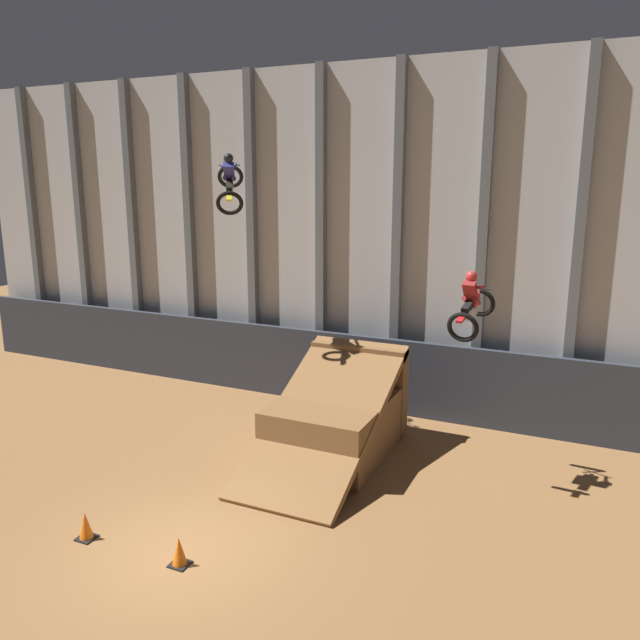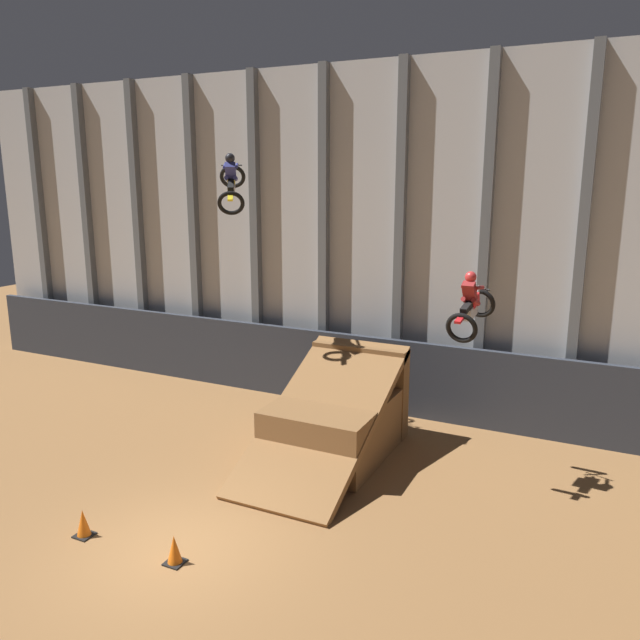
{
  "view_description": "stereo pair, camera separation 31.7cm",
  "coord_description": "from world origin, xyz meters",
  "px_view_note": "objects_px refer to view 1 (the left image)",
  "views": [
    {
      "loc": [
        7.01,
        -8.75,
        7.12
      ],
      "look_at": [
        0.53,
        5.37,
        3.59
      ],
      "focal_mm": 35.0,
      "sensor_mm": 36.0,
      "label": 1
    },
    {
      "loc": [
        7.29,
        -8.61,
        7.12
      ],
      "look_at": [
        0.53,
        5.37,
        3.59
      ],
      "focal_mm": 35.0,
      "sensor_mm": 36.0,
      "label": 2
    }
  ],
  "objects_px": {
    "dirt_ramp": "(338,417)",
    "rider_bike_left_air": "(230,182)",
    "rider_bike_right_air": "(471,306)",
    "traffic_cone_arena_edge": "(86,526)",
    "traffic_cone_near_ramp": "(179,552)"
  },
  "relations": [
    {
      "from": "dirt_ramp",
      "to": "traffic_cone_near_ramp",
      "type": "height_order",
      "value": "dirt_ramp"
    },
    {
      "from": "traffic_cone_near_ramp",
      "to": "traffic_cone_arena_edge",
      "type": "height_order",
      "value": "same"
    },
    {
      "from": "rider_bike_right_air",
      "to": "traffic_cone_near_ramp",
      "type": "relative_size",
      "value": 3.22
    },
    {
      "from": "dirt_ramp",
      "to": "rider_bike_right_air",
      "type": "height_order",
      "value": "rider_bike_right_air"
    },
    {
      "from": "dirt_ramp",
      "to": "traffic_cone_arena_edge",
      "type": "height_order",
      "value": "dirt_ramp"
    },
    {
      "from": "dirt_ramp",
      "to": "rider_bike_left_air",
      "type": "distance_m",
      "value": 7.02
    },
    {
      "from": "rider_bike_left_air",
      "to": "traffic_cone_near_ramp",
      "type": "distance_m",
      "value": 9.69
    },
    {
      "from": "rider_bike_right_air",
      "to": "traffic_cone_arena_edge",
      "type": "relative_size",
      "value": 3.22
    },
    {
      "from": "dirt_ramp",
      "to": "traffic_cone_arena_edge",
      "type": "distance_m",
      "value": 6.76
    },
    {
      "from": "rider_bike_left_air",
      "to": "rider_bike_right_air",
      "type": "distance_m",
      "value": 7.37
    },
    {
      "from": "rider_bike_right_air",
      "to": "rider_bike_left_air",
      "type": "bearing_deg",
      "value": 179.96
    },
    {
      "from": "dirt_ramp",
      "to": "traffic_cone_arena_edge",
      "type": "xyz_separation_m",
      "value": [
        -2.96,
        -6.05,
        -0.63
      ]
    },
    {
      "from": "dirt_ramp",
      "to": "traffic_cone_near_ramp",
      "type": "xyz_separation_m",
      "value": [
        -0.7,
        -5.98,
        -0.63
      ]
    },
    {
      "from": "dirt_ramp",
      "to": "traffic_cone_near_ramp",
      "type": "distance_m",
      "value": 6.05
    },
    {
      "from": "dirt_ramp",
      "to": "rider_bike_right_air",
      "type": "distance_m",
      "value": 4.75
    }
  ]
}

